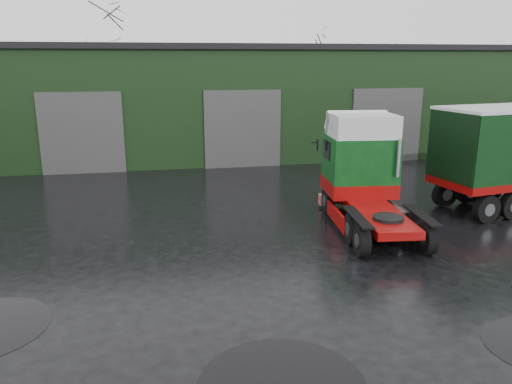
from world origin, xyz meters
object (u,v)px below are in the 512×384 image
Objects in this scene: wash_bucket at (387,201)px; tree_back_b at (305,81)px; warehouse at (227,98)px; hero_tractor at (375,176)px; tree_back_a at (108,69)px.

wash_bucket is 0.04× the size of tree_back_b.
tree_back_b reaches higher than wash_bucket.
warehouse is at bearing 107.27° from wash_bucket.
wash_bucket is at bearing 62.04° from hero_tractor.
wash_bucket is (4.38, -14.10, -3.02)m from warehouse.
hero_tractor is at bearing -101.55° from tree_back_b.
warehouse is 15.07m from wash_bucket.
tree_back_b is at bearing 0.00° from tree_back_a.
warehouse is 17.15m from hero_tractor.
hero_tractor is 3.81m from wash_bucket.
tree_back_a reaches higher than hero_tractor.
warehouse is 3.41× the size of tree_back_a.
wash_bucket is 27.48m from tree_back_a.
tree_back_a is at bearing 117.19° from wash_bucket.
warehouse is 4.32× the size of tree_back_b.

